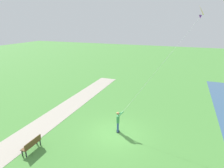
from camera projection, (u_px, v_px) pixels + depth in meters
name	position (u px, v px, depth m)	size (l,w,h in m)	color
ground_plane	(115.00, 133.00, 15.10)	(120.00, 120.00, 0.00)	#4C8E3D
walkway_path	(34.00, 131.00, 15.46)	(2.40, 32.00, 0.02)	#ADA393
person_kite_flyer	(118.00, 120.00, 15.02)	(0.63, 0.49, 1.83)	#232328
flying_kite	(198.00, 13.00, 12.77)	(4.80, 2.61, 7.68)	yellow
park_bench_near_walkway	(32.00, 144.00, 12.96)	(0.45, 1.50, 0.88)	brown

